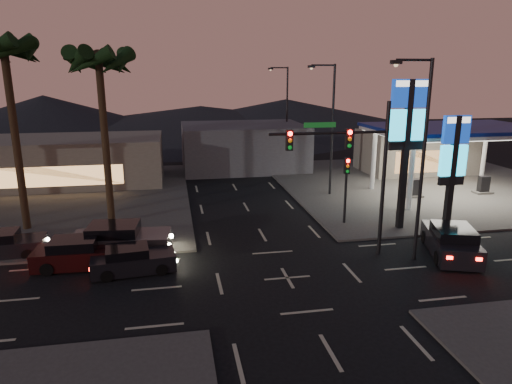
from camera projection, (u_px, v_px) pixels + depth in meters
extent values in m
plane|color=black|center=(287.00, 278.00, 21.38)|extent=(140.00, 140.00, 0.00)
cube|color=#47443F|center=(421.00, 184.00, 39.41)|extent=(24.00, 24.00, 0.12)
cube|color=#47443F|center=(25.00, 202.00, 33.77)|extent=(24.00, 24.00, 0.12)
cylinder|color=silver|center=(411.00, 176.00, 31.26)|extent=(0.36, 0.36, 5.00)
cylinder|color=silver|center=(374.00, 160.00, 36.97)|extent=(0.36, 0.36, 5.00)
cylinder|color=silver|center=(484.00, 156.00, 38.73)|extent=(0.36, 0.36, 5.00)
cube|color=silver|center=(455.00, 130.00, 34.31)|extent=(12.00, 8.00, 0.50)
cube|color=white|center=(455.00, 134.00, 34.39)|extent=(11.60, 7.60, 0.06)
cube|color=navy|center=(455.00, 128.00, 34.28)|extent=(12.20, 8.20, 0.25)
cube|color=black|center=(413.00, 188.00, 34.89)|extent=(0.80, 0.50, 1.40)
cube|color=black|center=(484.00, 185.00, 35.95)|extent=(0.80, 0.50, 1.40)
cube|color=#726B5B|center=(415.00, 152.00, 44.04)|extent=(10.00, 6.00, 4.00)
cube|color=black|center=(405.00, 157.00, 26.98)|extent=(0.35, 0.35, 9.00)
cube|color=navy|center=(410.00, 93.00, 26.05)|extent=(2.20, 0.30, 1.60)
cube|color=white|center=(411.00, 83.00, 25.91)|extent=(1.98, 0.32, 0.35)
cube|color=#1ACFFF|center=(408.00, 125.00, 26.50)|extent=(2.20, 0.30, 1.80)
cube|color=black|center=(406.00, 145.00, 26.81)|extent=(2.09, 0.28, 0.50)
cube|color=black|center=(451.00, 176.00, 26.72)|extent=(0.35, 0.35, 7.00)
cube|color=navy|center=(456.00, 129.00, 26.04)|extent=(1.60, 0.30, 1.60)
cube|color=white|center=(457.00, 120.00, 25.91)|extent=(1.44, 0.32, 0.35)
cube|color=#1ACFFF|center=(453.00, 160.00, 26.50)|extent=(1.60, 0.30, 1.80)
cube|color=black|center=(451.00, 181.00, 26.80)|extent=(1.52, 0.28, 0.50)
cylinder|color=black|center=(384.00, 181.00, 23.25)|extent=(0.20, 0.20, 8.00)
cylinder|color=black|center=(329.00, 133.00, 22.09)|extent=(6.00, 0.14, 0.14)
cube|color=#0C3F14|center=(320.00, 125.00, 21.90)|extent=(1.60, 0.05, 0.25)
cube|color=black|center=(349.00, 139.00, 22.34)|extent=(0.32, 0.25, 1.00)
sphere|color=#FF0C07|center=(350.00, 132.00, 22.12)|extent=(0.22, 0.22, 0.22)
sphere|color=orange|center=(350.00, 139.00, 22.20)|extent=(0.20, 0.20, 0.20)
sphere|color=#0CB226|center=(349.00, 146.00, 22.28)|extent=(0.20, 0.20, 0.20)
cube|color=black|center=(289.00, 140.00, 21.81)|extent=(0.32, 0.25, 1.00)
sphere|color=#FF0C07|center=(290.00, 134.00, 21.59)|extent=(0.22, 0.22, 0.22)
sphere|color=orange|center=(290.00, 141.00, 21.67)|extent=(0.20, 0.20, 0.20)
sphere|color=#0CB226|center=(290.00, 148.00, 21.75)|extent=(0.20, 0.20, 0.20)
cylinder|color=black|center=(345.00, 194.00, 28.51)|extent=(0.16, 0.16, 4.00)
cube|color=black|center=(347.00, 166.00, 28.06)|extent=(0.32, 0.25, 1.00)
sphere|color=#FF0C07|center=(348.00, 161.00, 27.83)|extent=(0.22, 0.22, 0.22)
sphere|color=orange|center=(348.00, 166.00, 27.91)|extent=(0.20, 0.20, 0.20)
sphere|color=#0CB226|center=(348.00, 171.00, 28.00)|extent=(0.20, 0.20, 0.20)
cylinder|color=black|center=(423.00, 164.00, 22.31)|extent=(0.18, 0.18, 10.00)
cylinder|color=black|center=(415.00, 60.00, 20.92)|extent=(1.80, 0.12, 0.12)
cube|color=black|center=(396.00, 62.00, 20.79)|extent=(0.50, 0.25, 0.18)
sphere|color=#FFCC8C|center=(396.00, 65.00, 20.82)|extent=(0.20, 0.20, 0.20)
cylinder|color=black|center=(332.00, 132.00, 34.68)|extent=(0.18, 0.18, 10.00)
cylinder|color=black|center=(323.00, 65.00, 33.29)|extent=(1.80, 0.12, 0.12)
cube|color=black|center=(311.00, 67.00, 33.16)|extent=(0.50, 0.25, 0.18)
sphere|color=#FFCC8C|center=(311.00, 68.00, 33.19)|extent=(0.20, 0.20, 0.20)
cylinder|color=black|center=(287.00, 116.00, 48.01)|extent=(0.18, 0.18, 10.00)
cylinder|color=black|center=(279.00, 68.00, 46.62)|extent=(1.80, 0.12, 0.12)
cube|color=black|center=(271.00, 69.00, 46.49)|extent=(0.50, 0.25, 0.18)
sphere|color=#FFCC8C|center=(271.00, 70.00, 46.52)|extent=(0.20, 0.20, 0.20)
cylinder|color=black|center=(106.00, 145.00, 27.56)|extent=(0.44, 0.44, 10.20)
sphere|color=black|center=(98.00, 57.00, 26.28)|extent=(0.90, 0.90, 0.90)
cone|color=black|center=(122.00, 63.00, 26.58)|extent=(0.90, 2.74, 1.91)
cone|color=black|center=(117.00, 63.00, 27.39)|extent=(2.57, 2.57, 1.91)
cone|color=black|center=(102.00, 63.00, 27.59)|extent=(2.74, 0.90, 1.91)
cone|color=black|center=(85.00, 63.00, 27.06)|extent=(2.57, 2.57, 1.91)
cone|color=black|center=(75.00, 63.00, 26.12)|extent=(0.90, 2.74, 1.91)
cone|color=black|center=(79.00, 62.00, 25.31)|extent=(2.57, 2.57, 1.91)
cone|color=black|center=(95.00, 62.00, 25.11)|extent=(2.74, 0.90, 1.91)
cone|color=black|center=(113.00, 63.00, 25.64)|extent=(2.57, 2.57, 1.91)
cylinder|color=black|center=(16.00, 142.00, 26.60)|extent=(0.44, 0.44, 10.80)
sphere|color=black|center=(3.00, 46.00, 25.24)|extent=(0.90, 0.90, 0.90)
cone|color=black|center=(29.00, 51.00, 25.55)|extent=(0.90, 2.74, 1.91)
cone|color=black|center=(27.00, 52.00, 26.36)|extent=(2.57, 2.57, 1.91)
cone|color=black|center=(12.00, 52.00, 26.56)|extent=(2.74, 0.90, 1.91)
cone|color=black|center=(16.00, 51.00, 24.61)|extent=(2.57, 2.57, 1.91)
cube|color=#726B5B|center=(67.00, 161.00, 39.35)|extent=(16.00, 8.00, 4.00)
cube|color=#4C4C51|center=(243.00, 146.00, 45.93)|extent=(12.00, 9.00, 4.40)
cone|color=black|center=(45.00, 114.00, 73.33)|extent=(40.00, 40.00, 6.00)
cone|color=black|center=(286.00, 114.00, 80.50)|extent=(50.00, 50.00, 5.00)
cone|color=black|center=(201.00, 118.00, 77.99)|extent=(60.00, 60.00, 4.00)
cube|color=black|center=(134.00, 262.00, 21.92)|extent=(4.07, 2.07, 0.80)
cube|color=black|center=(127.00, 253.00, 21.71)|extent=(2.11, 1.72, 0.58)
cylinder|color=black|center=(159.00, 258.00, 23.02)|extent=(0.59, 0.28, 0.57)
cylinder|color=black|center=(162.00, 269.00, 21.62)|extent=(0.59, 0.28, 0.57)
cylinder|color=black|center=(107.00, 263.00, 22.32)|extent=(0.59, 0.28, 0.57)
cylinder|color=black|center=(107.00, 276.00, 20.92)|extent=(0.59, 0.28, 0.57)
sphere|color=#FFF2BF|center=(173.00, 253.00, 22.94)|extent=(0.20, 0.20, 0.20)
sphere|color=#FFF2BF|center=(176.00, 261.00, 21.96)|extent=(0.20, 0.20, 0.20)
cube|color=#FF140A|center=(91.00, 260.00, 21.83)|extent=(0.10, 0.23, 0.12)
cube|color=#FF140A|center=(90.00, 269.00, 20.84)|extent=(0.10, 0.23, 0.12)
cube|color=black|center=(81.00, 256.00, 22.52)|extent=(4.43, 1.95, 0.90)
cube|color=black|center=(74.00, 245.00, 22.33)|extent=(2.24, 1.75, 0.65)
cylinder|color=black|center=(113.00, 252.00, 23.61)|extent=(0.64, 0.26, 0.64)
cylinder|color=black|center=(108.00, 265.00, 21.98)|extent=(0.64, 0.26, 0.64)
cylinder|color=black|center=(56.00, 256.00, 23.18)|extent=(0.64, 0.26, 0.64)
cylinder|color=black|center=(47.00, 269.00, 21.56)|extent=(0.64, 0.26, 0.64)
sphere|color=#FFF2BF|center=(128.00, 248.00, 23.41)|extent=(0.22, 0.22, 0.22)
sphere|color=#FFF2BF|center=(125.00, 257.00, 22.27)|extent=(0.22, 0.22, 0.22)
cube|color=#FF140A|center=(37.00, 251.00, 22.73)|extent=(0.09, 0.25, 0.14)
cube|color=#FF140A|center=(30.00, 261.00, 21.58)|extent=(0.09, 0.25, 0.14)
cube|color=#4F4F51|center=(121.00, 243.00, 23.99)|extent=(5.23, 2.59, 1.03)
cube|color=black|center=(114.00, 231.00, 23.79)|extent=(2.70, 2.18, 0.75)
cylinder|color=black|center=(155.00, 241.00, 25.14)|extent=(0.76, 0.34, 0.73)
cylinder|color=black|center=(150.00, 254.00, 23.25)|extent=(0.76, 0.34, 0.73)
cylinder|color=black|center=(95.00, 242.00, 24.86)|extent=(0.76, 0.34, 0.73)
cylinder|color=black|center=(86.00, 256.00, 22.98)|extent=(0.76, 0.34, 0.73)
sphere|color=#FFF2BF|center=(171.00, 236.00, 24.85)|extent=(0.25, 0.25, 0.25)
sphere|color=#FFF2BF|center=(169.00, 245.00, 23.52)|extent=(0.25, 0.25, 0.25)
cube|color=#FF140A|center=(76.00, 237.00, 24.40)|extent=(0.12, 0.29, 0.16)
cube|color=#FF140A|center=(68.00, 247.00, 23.07)|extent=(0.12, 0.29, 0.16)
cube|color=black|center=(3.00, 247.00, 23.77)|extent=(4.18, 1.97, 0.83)
cylinder|color=black|center=(34.00, 244.00, 24.87)|extent=(0.61, 0.26, 0.59)
cylinder|color=black|center=(28.00, 254.00, 23.39)|extent=(0.61, 0.26, 0.59)
sphere|color=#FFF2BF|center=(47.00, 239.00, 24.75)|extent=(0.20, 0.20, 0.20)
sphere|color=#FFF2BF|center=(43.00, 247.00, 23.71)|extent=(0.20, 0.20, 0.20)
cube|color=black|center=(450.00, 243.00, 24.04)|extent=(3.51, 5.27, 1.00)
cube|color=black|center=(453.00, 234.00, 23.56)|extent=(2.57, 2.91, 0.72)
cylinder|color=black|center=(425.00, 237.00, 25.72)|extent=(0.48, 0.76, 0.71)
cylinder|color=black|center=(460.00, 239.00, 25.46)|extent=(0.48, 0.76, 0.71)
cylinder|color=black|center=(438.00, 258.00, 22.75)|extent=(0.48, 0.76, 0.71)
cylinder|color=black|center=(478.00, 260.00, 22.49)|extent=(0.48, 0.76, 0.71)
cube|color=#FF140A|center=(450.00, 258.00, 21.76)|extent=(0.29, 0.17, 0.16)
cube|color=#FF140A|center=(479.00, 259.00, 21.57)|extent=(0.29, 0.17, 0.16)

